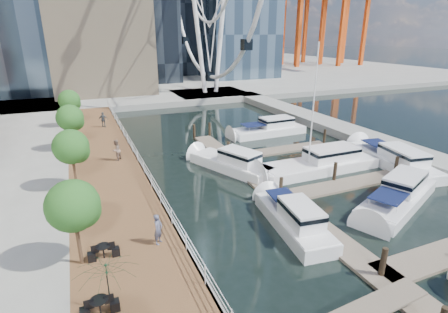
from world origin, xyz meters
The scene contains 15 objects.
ground centered at (0.00, 0.00, 0.00)m, with size 520.00×520.00×0.00m, color black.
boardwalk centered at (-9.00, 15.00, 0.50)m, with size 6.00×60.00×1.00m, color brown.
seawall centered at (-6.00, 15.00, 0.50)m, with size 0.25×60.00×1.00m, color #595954.
land_far centered at (0.00, 102.00, 0.50)m, with size 200.00×114.00×1.00m, color gray.
breakwater centered at (20.00, 20.00, 0.50)m, with size 4.00×60.00×1.00m, color gray.
pier centered at (14.00, 52.00, 0.50)m, with size 14.00×12.00×1.00m, color gray.
railing centered at (-6.10, 15.00, 1.52)m, with size 0.10×60.00×1.05m, color white, non-canonical shape.
floating_docks centered at (7.97, 9.98, 0.49)m, with size 16.00×34.00×2.60m.
port_cranes centered at (67.67, 95.67, 20.00)m, with size 40.00×52.00×38.00m.
street_trees centered at (-11.40, 14.00, 4.29)m, with size 2.60×42.60×4.60m.
yacht_foreground centered at (10.47, 3.71, 0.00)m, with size 2.81×10.50×2.15m, color silver, non-canonical shape.
pedestrian_near centered at (-7.33, 4.22, 1.90)m, with size 0.66×0.43×1.80m, color #484A60.
pedestrian_mid centered at (-7.81, 19.07, 1.99)m, with size 0.96×0.75×1.98m, color #816659.
pedestrian_far centered at (-7.81, 32.11, 1.95)m, with size 1.12×0.47×1.91m, color #353C43.
moored_yachts centered at (9.35, 11.12, 0.00)m, with size 20.35×33.86×11.50m.
Camera 1 is at (-10.56, -12.76, 12.22)m, focal length 28.00 mm.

